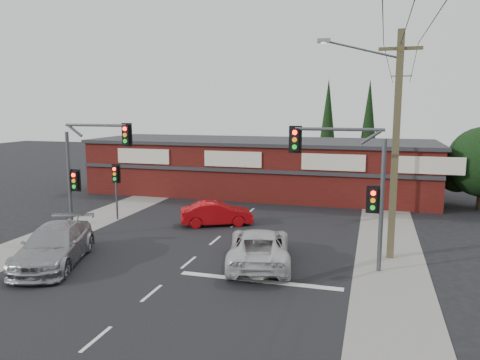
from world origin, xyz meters
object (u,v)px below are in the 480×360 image
(silver_suv, at_px, (54,245))
(utility_pole, at_px, (393,138))
(red_sedan, at_px, (217,213))
(white_suv, at_px, (259,247))
(shop_building, at_px, (260,166))

(silver_suv, relative_size, utility_pole, 0.58)
(silver_suv, bearing_deg, red_sedan, 43.12)
(white_suv, distance_m, shop_building, 17.01)
(white_suv, height_order, red_sedan, white_suv)
(utility_pole, bearing_deg, silver_suv, -160.24)
(silver_suv, height_order, shop_building, shop_building)
(silver_suv, relative_size, red_sedan, 1.40)
(red_sedan, relative_size, shop_building, 0.15)
(white_suv, height_order, silver_suv, silver_suv)
(white_suv, height_order, shop_building, shop_building)
(shop_building, bearing_deg, white_suv, -76.37)
(silver_suv, bearing_deg, utility_pole, 1.30)
(white_suv, distance_m, utility_pole, 7.50)
(white_suv, xyz_separation_m, shop_building, (-4.00, 16.48, 1.36))
(red_sedan, bearing_deg, white_suv, -171.75)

